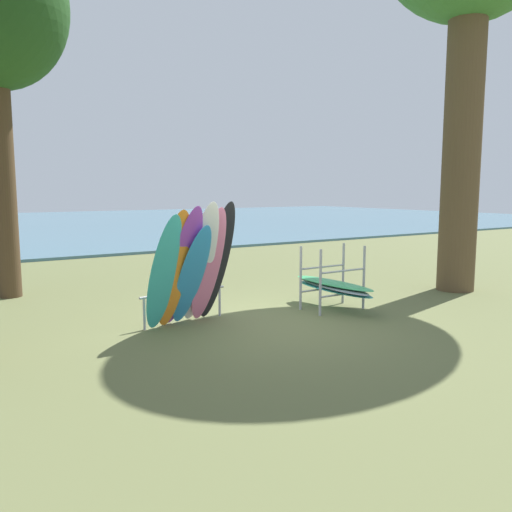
# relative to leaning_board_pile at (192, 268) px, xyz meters

# --- Properties ---
(ground_plane) EXTENTS (80.00, 80.00, 0.00)m
(ground_plane) POSITION_rel_leaning_board_pile_xyz_m (1.07, -0.57, -1.02)
(ground_plane) COLOR #60663D
(lake_water) EXTENTS (80.00, 36.00, 0.10)m
(lake_water) POSITION_rel_leaning_board_pile_xyz_m (1.07, 28.02, -0.97)
(lake_water) COLOR #477084
(lake_water) RESTS_ON ground
(leaning_board_pile) EXTENTS (1.75, 1.13, 2.16)m
(leaning_board_pile) POSITION_rel_leaning_board_pile_xyz_m (0.00, 0.00, 0.00)
(leaning_board_pile) COLOR #38B2AD
(leaning_board_pile) RESTS_ON ground
(board_storage_rack) EXTENTS (1.15, 2.13, 1.25)m
(board_storage_rack) POSITION_rel_leaning_board_pile_xyz_m (2.91, -0.27, -0.54)
(board_storage_rack) COLOR #9EA0A5
(board_storage_rack) RESTS_ON ground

